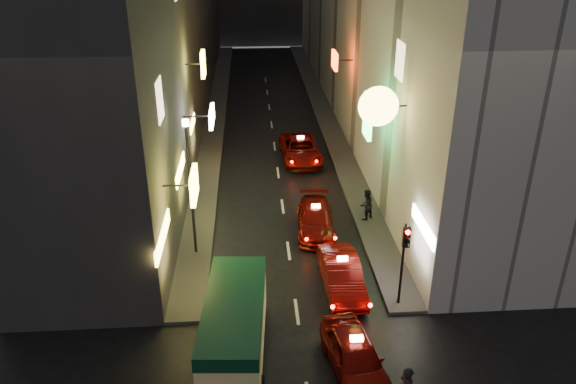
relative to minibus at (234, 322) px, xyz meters
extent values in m
cube|color=#FFEA3F|center=(-1.49, 4.53, 3.02)|extent=(0.18, 1.71, 1.12)
cube|color=white|center=(-1.24, 12.67, 3.16)|extent=(0.18, 2.22, 0.81)
cube|color=#FFEA3F|center=(-1.73, 15.36, 5.23)|extent=(0.18, 1.24, 1.35)
cube|color=#FED658|center=(-2.68, 3.36, 1.50)|extent=(0.10, 3.47, 0.55)
cube|color=#FFEA3F|center=(-2.68, 9.68, 1.50)|extent=(0.10, 3.34, 0.55)
cube|color=#FED658|center=(-2.68, 16.56, 1.50)|extent=(0.10, 2.56, 0.55)
cube|color=#FFE5B2|center=(-2.69, 5.86, 6.00)|extent=(0.06, 1.30, 1.60)
cylinder|color=#FED658|center=(6.11, 7.28, 5.15)|extent=(1.69, 0.18, 1.69)
cube|color=#32FA64|center=(6.28, 9.98, 3.85)|extent=(0.18, 1.34, 2.07)
cube|color=#F0390C|center=(6.13, 19.92, 4.33)|extent=(0.18, 1.64, 1.08)
cube|color=white|center=(7.28, 3.40, 1.50)|extent=(0.10, 2.87, 0.55)
cube|color=#FFE5B2|center=(7.29, 8.86, 6.70)|extent=(0.06, 1.30, 1.60)
cube|color=#44413F|center=(-1.95, 27.86, -1.42)|extent=(1.50, 52.00, 0.15)
cube|color=#44413F|center=(6.55, 27.86, -1.42)|extent=(1.50, 52.00, 0.15)
cube|color=#F1F096|center=(0.00, -0.02, -0.15)|extent=(2.27, 5.58, 2.00)
cube|color=#0A361E|center=(0.00, -0.02, 0.62)|extent=(2.30, 5.60, 0.50)
cube|color=black|center=(0.00, 0.26, 0.05)|extent=(2.16, 3.40, 0.46)
cylinder|color=black|center=(-0.84, 1.73, -1.15)|extent=(0.20, 0.69, 0.69)
imported|color=#650905|center=(3.95, -1.05, -0.70)|extent=(2.77, 5.27, 1.60)
cube|color=white|center=(3.95, -1.05, 0.19)|extent=(0.44, 0.24, 0.16)
imported|color=#650905|center=(4.25, 3.75, -0.71)|extent=(2.20, 5.04, 1.58)
cube|color=white|center=(4.25, 3.75, 0.17)|extent=(0.43, 0.19, 0.16)
sphere|color=#FF0A05|center=(3.55, 1.49, -0.68)|extent=(0.16, 0.16, 0.16)
sphere|color=#FF0A05|center=(4.96, 1.49, -0.68)|extent=(0.16, 0.16, 0.16)
imported|color=#650905|center=(3.74, 8.66, -0.77)|extent=(2.22, 4.72, 1.46)
cube|color=white|center=(3.74, 8.66, 0.05)|extent=(0.43, 0.21, 0.16)
sphere|color=#FF0A05|center=(3.10, 6.57, -0.75)|extent=(0.16, 0.16, 0.16)
sphere|color=#FF0A05|center=(4.39, 6.57, -0.75)|extent=(0.16, 0.16, 0.16)
imported|color=#650905|center=(3.84, 17.81, -0.67)|extent=(2.34, 5.30, 1.66)
cube|color=white|center=(3.84, 17.81, 0.25)|extent=(0.43, 0.20, 0.16)
sphere|color=#FF0A05|center=(3.11, 15.44, -0.64)|extent=(0.16, 0.16, 0.16)
sphere|color=#FF0A05|center=(4.58, 15.44, -0.64)|extent=(0.16, 0.16, 0.16)
imported|color=black|center=(6.35, 9.41, -0.44)|extent=(0.80, 0.74, 1.81)
cylinder|color=black|center=(6.30, 2.46, 0.40)|extent=(0.10, 0.10, 3.50)
cube|color=black|center=(6.30, 2.28, 1.70)|extent=(0.26, 0.18, 0.80)
sphere|color=#FF0A05|center=(6.30, 2.17, 1.97)|extent=(0.18, 0.18, 0.18)
sphere|color=black|center=(6.30, 2.17, 1.70)|extent=(0.17, 0.17, 0.17)
sphere|color=black|center=(6.30, 2.17, 1.43)|extent=(0.17, 0.17, 0.17)
cylinder|color=black|center=(-1.90, 6.86, 1.65)|extent=(0.12, 0.12, 6.00)
cylinder|color=#FFE5BF|center=(-1.90, 6.86, 4.75)|extent=(0.28, 0.28, 0.25)
camera|label=1|loc=(0.74, -15.14, 12.02)|focal=35.00mm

